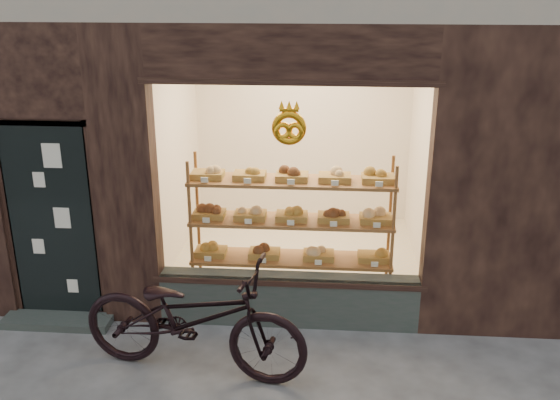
{
  "coord_description": "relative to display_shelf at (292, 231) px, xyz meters",
  "views": [
    {
      "loc": [
        0.81,
        -3.71,
        3.5
      ],
      "look_at": [
        0.37,
        2.0,
        1.44
      ],
      "focal_mm": 40.0,
      "sensor_mm": 36.0,
      "label": 1
    }
  ],
  "objects": [
    {
      "name": "bicycle",
      "position": [
        -0.82,
        -1.36,
        -0.32
      ],
      "size": [
        2.24,
        1.1,
        1.13
      ],
      "primitive_type": "imported",
      "rotation": [
        0.0,
        0.0,
        1.4
      ],
      "color": "black",
      "rests_on": "ground"
    },
    {
      "name": "display_shelf",
      "position": [
        0.0,
        0.0,
        0.0
      ],
      "size": [
        2.2,
        0.45,
        1.7
      ],
      "color": "olive",
      "rests_on": "ground"
    }
  ]
}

